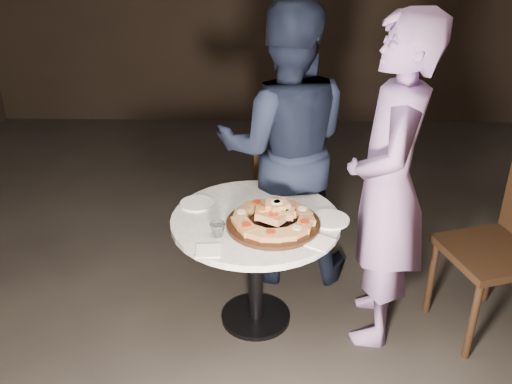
% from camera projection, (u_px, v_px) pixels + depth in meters
% --- Properties ---
extents(floor, '(7.00, 7.00, 0.00)m').
position_uv_depth(floor, '(268.00, 327.00, 3.32)').
color(floor, black).
rests_on(floor, ground).
extents(table, '(1.02, 1.02, 0.69)m').
position_uv_depth(table, '(256.00, 238.00, 3.13)').
color(table, black).
rests_on(table, ground).
extents(serving_board, '(0.66, 0.66, 0.02)m').
position_uv_depth(serving_board, '(273.00, 224.00, 2.99)').
color(serving_board, black).
rests_on(serving_board, table).
extents(focaccia_pile, '(0.45, 0.43, 0.12)m').
position_uv_depth(focaccia_pile, '(274.00, 216.00, 2.97)').
color(focaccia_pile, '#A56F40').
rests_on(focaccia_pile, serving_board).
extents(plate_left, '(0.25, 0.25, 0.01)m').
position_uv_depth(plate_left, '(197.00, 203.00, 3.20)').
color(plate_left, white).
rests_on(plate_left, table).
extents(plate_right, '(0.23, 0.23, 0.01)m').
position_uv_depth(plate_right, '(330.00, 220.00, 3.04)').
color(plate_right, white).
rests_on(plate_right, table).
extents(water_glass, '(0.09, 0.09, 0.07)m').
position_uv_depth(water_glass, '(218.00, 230.00, 2.89)').
color(water_glass, silver).
rests_on(water_glass, table).
extents(napkin_near, '(0.13, 0.13, 0.01)m').
position_uv_depth(napkin_near, '(208.00, 251.00, 2.78)').
color(napkin_near, white).
rests_on(napkin_near, table).
extents(napkin_far, '(0.18, 0.18, 0.01)m').
position_uv_depth(napkin_far, '(319.00, 242.00, 2.85)').
color(napkin_far, white).
rests_on(napkin_far, table).
extents(chair_far, '(0.46, 0.48, 0.91)m').
position_uv_depth(chair_far, '(283.00, 166.00, 4.06)').
color(chair_far, black).
rests_on(chair_far, ground).
extents(chair_right, '(0.61, 0.60, 1.01)m').
position_uv_depth(chair_right, '(511.00, 238.00, 3.09)').
color(chair_right, black).
rests_on(chair_right, ground).
extents(diner_navy, '(0.86, 0.67, 1.76)m').
position_uv_depth(diner_navy, '(285.00, 147.00, 3.46)').
color(diner_navy, black).
rests_on(diner_navy, ground).
extents(diner_teal, '(0.54, 0.72, 1.80)m').
position_uv_depth(diner_teal, '(388.00, 187.00, 2.93)').
color(diner_teal, '#856AA6').
rests_on(diner_teal, ground).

